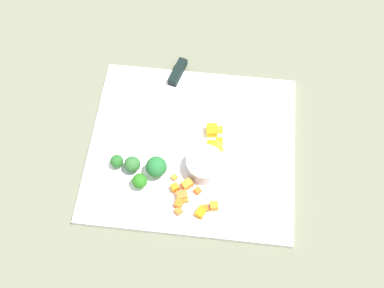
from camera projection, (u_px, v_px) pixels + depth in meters
ground_plane at (192, 149)px, 0.95m from camera, size 4.00×4.00×0.00m
cutting_board at (192, 148)px, 0.94m from camera, size 0.42×0.37×0.01m
prep_bowl at (205, 165)px, 0.90m from camera, size 0.07×0.07×0.04m
chef_knife at (165, 98)px, 0.98m from camera, size 0.11×0.31×0.02m
carrot_dice_0 at (179, 203)px, 0.87m from camera, size 0.02×0.02×0.02m
carrot_dice_1 at (174, 177)px, 0.90m from camera, size 0.01×0.01×0.01m
carrot_dice_2 at (186, 184)px, 0.89m from camera, size 0.03×0.03×0.02m
carrot_dice_3 at (201, 213)px, 0.86m from camera, size 0.02×0.02×0.02m
carrot_dice_4 at (204, 209)px, 0.87m from camera, size 0.02×0.02×0.01m
carrot_dice_5 at (182, 195)px, 0.88m from camera, size 0.02×0.02×0.02m
carrot_dice_6 at (187, 200)px, 0.88m from camera, size 0.01×0.01×0.01m
carrot_dice_7 at (214, 206)px, 0.87m from camera, size 0.02×0.02×0.02m
carrot_dice_8 at (179, 211)px, 0.87m from camera, size 0.02×0.02×0.01m
carrot_dice_9 at (198, 191)px, 0.88m from camera, size 0.02×0.02×0.01m
carrot_dice_10 at (175, 188)px, 0.88m from camera, size 0.02×0.02×0.02m
pepper_dice_0 at (212, 130)px, 0.94m from camera, size 0.02×0.03×0.02m
pepper_dice_1 at (219, 130)px, 0.95m from camera, size 0.01×0.01×0.01m
pepper_dice_2 at (217, 149)px, 0.92m from camera, size 0.02×0.03×0.01m
pepper_dice_3 at (211, 144)px, 0.93m from camera, size 0.02×0.02×0.02m
pepper_dice_4 at (219, 141)px, 0.93m from camera, size 0.01×0.01×0.01m
broccoli_floret_0 at (132, 164)px, 0.89m from camera, size 0.03×0.03×0.04m
broccoli_floret_1 at (156, 167)px, 0.89m from camera, size 0.04×0.04×0.05m
broccoli_floret_2 at (117, 161)px, 0.90m from camera, size 0.03×0.03×0.03m
broccoli_floret_3 at (140, 181)px, 0.88m from camera, size 0.03×0.03×0.03m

